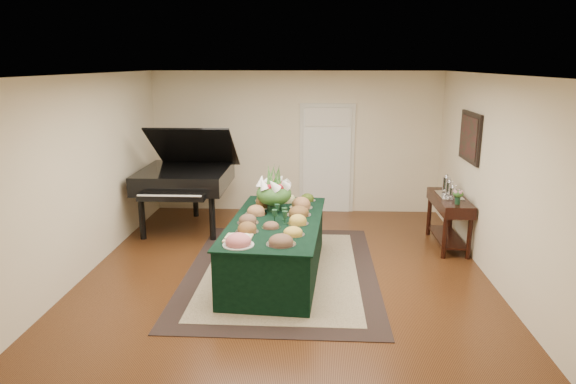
# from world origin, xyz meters

# --- Properties ---
(ground) EXTENTS (6.00, 6.00, 0.00)m
(ground) POSITION_xyz_m (0.00, 0.00, 0.00)
(ground) COLOR black
(ground) RESTS_ON ground
(area_rug) EXTENTS (2.63, 3.68, 0.01)m
(area_rug) POSITION_xyz_m (-0.07, -0.09, 0.01)
(area_rug) COLOR black
(area_rug) RESTS_ON ground
(kitchen_doorway) EXTENTS (1.05, 0.07, 2.10)m
(kitchen_doorway) POSITION_xyz_m (0.60, 2.97, 1.02)
(kitchen_doorway) COLOR beige
(kitchen_doorway) RESTS_ON ground
(buffet_table) EXTENTS (1.36, 2.61, 0.78)m
(buffet_table) POSITION_xyz_m (-0.14, -0.20, 0.39)
(buffet_table) COLOR black
(buffet_table) RESTS_ON ground
(food_platters) EXTENTS (1.07, 2.33, 0.15)m
(food_platters) POSITION_xyz_m (-0.15, -0.18, 0.83)
(food_platters) COLOR #B1BBB1
(food_platters) RESTS_ON buffet_table
(cutting_board) EXTENTS (0.34, 0.34, 0.10)m
(cutting_board) POSITION_xyz_m (-0.53, -0.95, 0.81)
(cutting_board) COLOR tan
(cutting_board) RESTS_ON buffet_table
(green_goblets) EXTENTS (0.22, 0.41, 0.18)m
(green_goblets) POSITION_xyz_m (-0.08, -0.21, 0.87)
(green_goblets) COLOR #14331F
(green_goblets) RESTS_ON buffet_table
(floral_centerpiece) EXTENTS (0.53, 0.53, 0.53)m
(floral_centerpiece) POSITION_xyz_m (-0.20, 0.29, 1.09)
(floral_centerpiece) COLOR #14331F
(floral_centerpiece) RESTS_ON buffet_table
(grand_piano) EXTENTS (1.61, 1.82, 1.82)m
(grand_piano) POSITION_xyz_m (-1.86, 1.76, 0.92)
(grand_piano) COLOR black
(grand_piano) RESTS_ON ground
(wicker_basket) EXTENTS (0.38, 0.38, 0.24)m
(wicker_basket) POSITION_xyz_m (-0.75, 1.19, 0.12)
(wicker_basket) COLOR #A06A40
(wicker_basket) RESTS_ON ground
(mahogany_sideboard) EXTENTS (0.45, 1.29, 0.81)m
(mahogany_sideboard) POSITION_xyz_m (2.50, 1.08, 0.63)
(mahogany_sideboard) COLOR black
(mahogany_sideboard) RESTS_ON ground
(tea_service) EXTENTS (0.34, 0.74, 0.30)m
(tea_service) POSITION_xyz_m (2.50, 1.12, 0.92)
(tea_service) COLOR silver
(tea_service) RESTS_ON mahogany_sideboard
(pink_bouquet) EXTENTS (0.17, 0.17, 0.22)m
(pink_bouquet) POSITION_xyz_m (2.50, 0.66, 0.96)
(pink_bouquet) COLOR #14331F
(pink_bouquet) RESTS_ON mahogany_sideboard
(wall_painting) EXTENTS (0.05, 0.95, 0.75)m
(wall_painting) POSITION_xyz_m (2.72, 1.08, 1.75)
(wall_painting) COLOR black
(wall_painting) RESTS_ON ground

